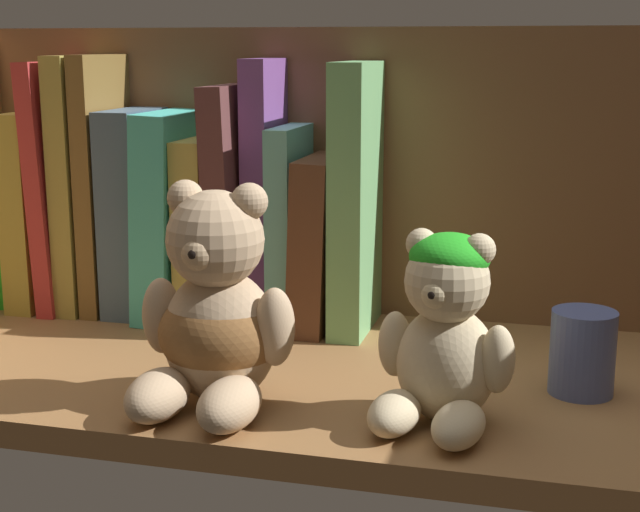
{
  "coord_description": "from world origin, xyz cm",
  "views": [
    {
      "loc": [
        16.01,
        -67.6,
        26.79
      ],
      "look_at": [
        -1.48,
        0.0,
        11.01
      ],
      "focal_mm": 52.32,
      "sensor_mm": 36.0,
      "label": 1
    }
  ],
  "objects_px": {
    "book_6": "(179,211)",
    "book_9": "(268,190)",
    "teddy_bear_larger": "(216,319)",
    "pillar_candle": "(583,352)",
    "book_0": "(21,223)",
    "book_4": "(113,182)",
    "book_12": "(362,195)",
    "book_1": "(49,206)",
    "teddy_bear_smaller": "(444,334)",
    "book_10": "(295,223)",
    "book_7": "(213,225)",
    "book_8": "(241,201)",
    "book_3": "(92,182)",
    "book_11": "(326,238)",
    "book_2": "(71,184)",
    "book_5": "(143,209)"
  },
  "relations": [
    {
      "from": "book_4",
      "to": "book_7",
      "type": "xyz_separation_m",
      "value": [
        0.1,
        0.0,
        -0.04
      ]
    },
    {
      "from": "book_12",
      "to": "book_5",
      "type": "bearing_deg",
      "value": 180.0
    },
    {
      "from": "teddy_bear_smaller",
      "to": "book_6",
      "type": "bearing_deg",
      "value": 141.91
    },
    {
      "from": "book_8",
      "to": "book_6",
      "type": "bearing_deg",
      "value": 180.0
    },
    {
      "from": "book_7",
      "to": "teddy_bear_larger",
      "type": "xyz_separation_m",
      "value": [
        0.09,
        -0.22,
        -0.02
      ]
    },
    {
      "from": "book_9",
      "to": "pillar_candle",
      "type": "relative_size",
      "value": 3.82
    },
    {
      "from": "book_11",
      "to": "book_10",
      "type": "bearing_deg",
      "value": 180.0
    },
    {
      "from": "teddy_bear_larger",
      "to": "pillar_candle",
      "type": "xyz_separation_m",
      "value": [
        0.25,
        0.08,
        -0.03
      ]
    },
    {
      "from": "book_6",
      "to": "book_11",
      "type": "bearing_deg",
      "value": 0.0
    },
    {
      "from": "book_6",
      "to": "teddy_bear_larger",
      "type": "height_order",
      "value": "book_6"
    },
    {
      "from": "book_0",
      "to": "book_12",
      "type": "relative_size",
      "value": 0.64
    },
    {
      "from": "book_12",
      "to": "teddy_bear_larger",
      "type": "relative_size",
      "value": 1.49
    },
    {
      "from": "book_1",
      "to": "teddy_bear_smaller",
      "type": "distance_m",
      "value": 0.47
    },
    {
      "from": "book_6",
      "to": "book_8",
      "type": "xyz_separation_m",
      "value": [
        0.06,
        0.0,
        0.01
      ]
    },
    {
      "from": "book_12",
      "to": "teddy_bear_larger",
      "type": "xyz_separation_m",
      "value": [
        -0.06,
        -0.22,
        -0.06
      ]
    },
    {
      "from": "book_7",
      "to": "teddy_bear_larger",
      "type": "relative_size",
      "value": 1.05
    },
    {
      "from": "book_12",
      "to": "teddy_bear_larger",
      "type": "bearing_deg",
      "value": -103.98
    },
    {
      "from": "book_7",
      "to": "book_0",
      "type": "bearing_deg",
      "value": 180.0
    },
    {
      "from": "book_2",
      "to": "book_11",
      "type": "bearing_deg",
      "value": 0.0
    },
    {
      "from": "book_9",
      "to": "book_12",
      "type": "relative_size",
      "value": 1.01
    },
    {
      "from": "book_1",
      "to": "book_4",
      "type": "bearing_deg",
      "value": 0.0
    },
    {
      "from": "book_6",
      "to": "book_9",
      "type": "relative_size",
      "value": 0.8
    },
    {
      "from": "book_2",
      "to": "book_11",
      "type": "distance_m",
      "value": 0.26
    },
    {
      "from": "book_6",
      "to": "teddy_bear_smaller",
      "type": "height_order",
      "value": "book_6"
    },
    {
      "from": "teddy_bear_larger",
      "to": "book_10",
      "type": "bearing_deg",
      "value": 91.77
    },
    {
      "from": "book_8",
      "to": "book_9",
      "type": "xyz_separation_m",
      "value": [
        0.03,
        0.0,
        0.01
      ]
    },
    {
      "from": "book_4",
      "to": "book_1",
      "type": "bearing_deg",
      "value": 180.0
    },
    {
      "from": "book_2",
      "to": "teddy_bear_smaller",
      "type": "bearing_deg",
      "value": -29.18
    },
    {
      "from": "book_4",
      "to": "book_12",
      "type": "height_order",
      "value": "book_4"
    },
    {
      "from": "book_8",
      "to": "teddy_bear_smaller",
      "type": "bearing_deg",
      "value": -45.23
    },
    {
      "from": "book_12",
      "to": "teddy_bear_smaller",
      "type": "height_order",
      "value": "book_12"
    },
    {
      "from": "book_7",
      "to": "book_4",
      "type": "bearing_deg",
      "value": 180.0
    },
    {
      "from": "book_4",
      "to": "book_8",
      "type": "bearing_deg",
      "value": 0.0
    },
    {
      "from": "book_0",
      "to": "book_4",
      "type": "xyz_separation_m",
      "value": [
        0.1,
        0.0,
        0.04
      ]
    },
    {
      "from": "book_4",
      "to": "book_8",
      "type": "xyz_separation_m",
      "value": [
        0.13,
        0.0,
        -0.01
      ]
    },
    {
      "from": "book_4",
      "to": "book_6",
      "type": "distance_m",
      "value": 0.07
    },
    {
      "from": "book_10",
      "to": "book_12",
      "type": "xyz_separation_m",
      "value": [
        0.06,
        0.0,
        0.03
      ]
    },
    {
      "from": "book_7",
      "to": "book_9",
      "type": "height_order",
      "value": "book_9"
    },
    {
      "from": "book_6",
      "to": "book_7",
      "type": "relative_size",
      "value": 1.14
    },
    {
      "from": "book_1",
      "to": "book_8",
      "type": "height_order",
      "value": "book_8"
    },
    {
      "from": "book_6",
      "to": "pillar_candle",
      "type": "distance_m",
      "value": 0.4
    },
    {
      "from": "book_5",
      "to": "teddy_bear_smaller",
      "type": "xyz_separation_m",
      "value": [
        0.32,
        -0.22,
        -0.03
      ]
    },
    {
      "from": "book_10",
      "to": "book_4",
      "type": "bearing_deg",
      "value": 180.0
    },
    {
      "from": "book_3",
      "to": "book_8",
      "type": "height_order",
      "value": "book_3"
    },
    {
      "from": "book_3",
      "to": "book_11",
      "type": "relative_size",
      "value": 1.57
    },
    {
      "from": "book_6",
      "to": "book_10",
      "type": "distance_m",
      "value": 0.11
    },
    {
      "from": "book_1",
      "to": "pillar_candle",
      "type": "xyz_separation_m",
      "value": [
        0.51,
        -0.14,
        -0.06
      ]
    },
    {
      "from": "book_0",
      "to": "teddy_bear_larger",
      "type": "relative_size",
      "value": 0.96
    },
    {
      "from": "book_1",
      "to": "book_7",
      "type": "relative_size",
      "value": 1.12
    },
    {
      "from": "book_8",
      "to": "book_12",
      "type": "height_order",
      "value": "book_12"
    }
  ]
}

